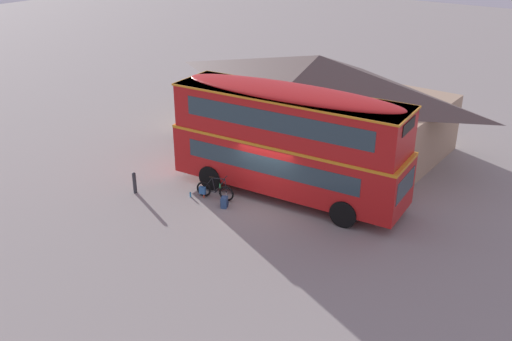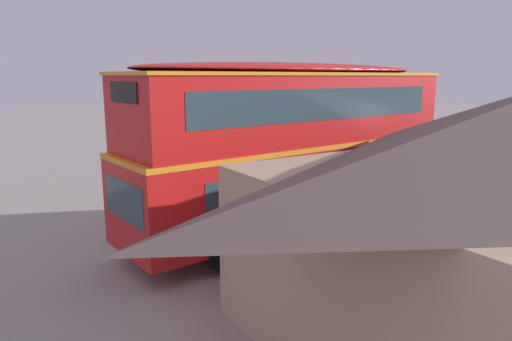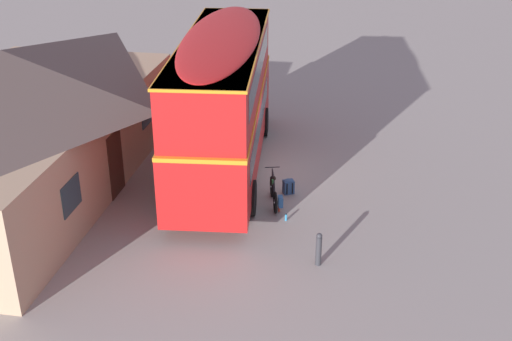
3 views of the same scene
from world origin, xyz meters
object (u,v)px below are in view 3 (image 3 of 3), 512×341
(backpack_on_ground, at_px, (288,186))
(kerb_bollard, at_px, (319,249))
(water_bottle_blue_sports, at_px, (286,217))
(water_bottle_red_squeeze, at_px, (279,209))
(touring_bicycle, at_px, (274,194))
(double_decker_bus, at_px, (223,96))

(backpack_on_ground, xyz_separation_m, kerb_bollard, (-3.96, -1.25, 0.24))
(water_bottle_blue_sports, bearing_deg, water_bottle_red_squeeze, 28.40)
(touring_bicycle, xyz_separation_m, kerb_bollard, (-3.10, -1.59, 0.12))
(touring_bicycle, bearing_deg, backpack_on_ground, -21.44)
(touring_bicycle, distance_m, water_bottle_blue_sports, 1.05)
(backpack_on_ground, height_order, kerb_bollard, kerb_bollard)
(water_bottle_red_squeeze, relative_size, kerb_bollard, 0.22)
(touring_bicycle, height_order, water_bottle_red_squeeze, touring_bicycle)
(water_bottle_blue_sports, bearing_deg, double_decker_bus, 38.15)
(touring_bicycle, bearing_deg, water_bottle_blue_sports, -152.24)
(touring_bicycle, relative_size, water_bottle_blue_sports, 7.46)
(double_decker_bus, height_order, water_bottle_red_squeeze, double_decker_bus)
(kerb_bollard, bearing_deg, water_bottle_blue_sports, 26.99)
(touring_bicycle, height_order, water_bottle_blue_sports, touring_bicycle)
(backpack_on_ground, relative_size, kerb_bollard, 0.52)
(water_bottle_red_squeeze, bearing_deg, double_decker_bus, 39.75)
(water_bottle_blue_sports, distance_m, kerb_bollard, 2.50)
(water_bottle_blue_sports, bearing_deg, touring_bicycle, 27.76)
(backpack_on_ground, height_order, water_bottle_blue_sports, backpack_on_ground)
(touring_bicycle, relative_size, backpack_on_ground, 3.42)
(double_decker_bus, relative_size, touring_bicycle, 5.98)
(backpack_on_ground, distance_m, water_bottle_blue_sports, 1.78)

